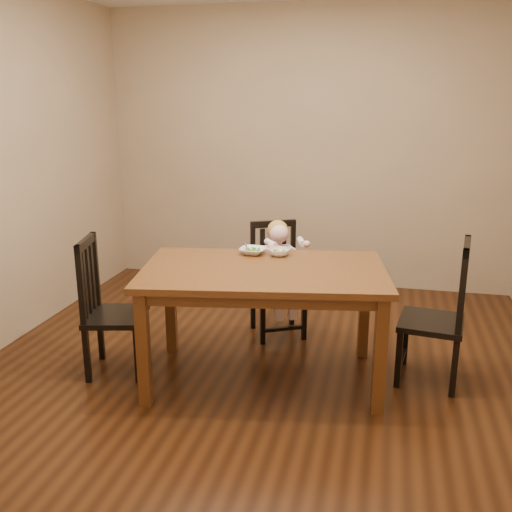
% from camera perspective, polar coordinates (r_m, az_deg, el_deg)
% --- Properties ---
extents(room, '(4.01, 4.01, 2.71)m').
position_cam_1_polar(room, '(3.73, 0.73, 7.91)').
color(room, '#3D1E0C').
rests_on(room, ground).
extents(dining_table, '(1.70, 1.18, 0.78)m').
position_cam_1_polar(dining_table, '(3.71, 0.78, -2.55)').
color(dining_table, '#502F12').
rests_on(dining_table, room).
extents(chair_child, '(0.52, 0.51, 0.90)m').
position_cam_1_polar(chair_child, '(4.55, 2.08, -2.52)').
color(chair_child, black).
rests_on(chair_child, room).
extents(chair_left, '(0.48, 0.49, 0.95)m').
position_cam_1_polar(chair_left, '(4.03, -14.52, -5.14)').
color(chair_left, black).
rests_on(chair_left, room).
extents(chair_right, '(0.46, 0.47, 0.98)m').
position_cam_1_polar(chair_right, '(3.94, 17.90, -5.69)').
color(chair_right, black).
rests_on(chair_right, room).
extents(toddler, '(0.42, 0.45, 0.50)m').
position_cam_1_polar(toddler, '(4.47, 2.25, -1.14)').
color(toddler, silver).
rests_on(toddler, chair_child).
extents(bowl_peas, '(0.19, 0.19, 0.04)m').
position_cam_1_polar(bowl_peas, '(4.00, -0.33, 0.51)').
color(bowl_peas, white).
rests_on(bowl_peas, dining_table).
extents(bowl_veg, '(0.17, 0.17, 0.05)m').
position_cam_1_polar(bowl_veg, '(3.97, 2.30, 0.39)').
color(bowl_veg, white).
rests_on(bowl_veg, dining_table).
extents(fork, '(0.06, 0.11, 0.05)m').
position_cam_1_polar(fork, '(3.98, -0.93, 0.75)').
color(fork, silver).
rests_on(fork, bowl_peas).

